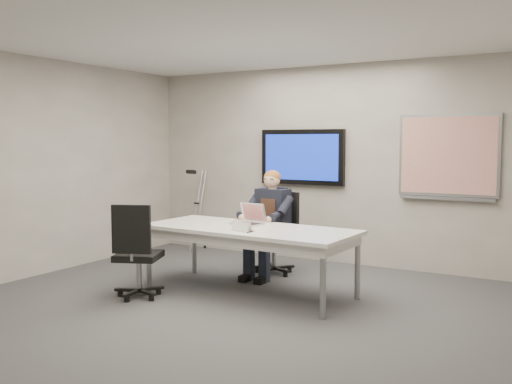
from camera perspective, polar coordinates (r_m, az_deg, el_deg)
The scene contains 14 objects.
floor at distance 5.76m, azimuth -3.89°, elevation -12.35°, with size 6.00×6.00×0.02m, color #3B3C3E.
ceiling at distance 5.60m, azimuth -4.07°, elevation 16.12°, with size 6.00×6.00×0.02m, color silver.
wall_back at distance 8.16m, azimuth 7.96°, elevation 2.74°, with size 6.00×0.02×2.80m, color gray.
wall_left at distance 7.61m, azimuth -23.02°, elevation 2.22°, with size 0.02×6.00×2.80m, color gray.
conference_table at distance 6.49m, azimuth -0.71°, elevation -4.30°, with size 2.49×1.12×0.76m.
tv_display at distance 8.31m, azimuth 4.63°, elevation 3.50°, with size 1.30×0.09×0.80m.
whiteboard at distance 7.68m, azimuth 18.66°, elevation 3.35°, with size 1.25×0.08×1.10m.
office_chair_far at distance 7.50m, azimuth 2.08°, elevation -5.62°, with size 0.66×0.66×1.07m.
office_chair_near at distance 6.46m, azimuth -11.77°, elevation -7.52°, with size 0.66×0.66×1.06m.
seated_person at distance 7.26m, azimuth 1.03°, elevation -4.26°, with size 0.44×0.76×1.36m.
crutch at distance 9.09m, azimuth -5.81°, elevation -1.70°, with size 0.18×0.43×1.32m, color #A0A2A7, non-canonical shape.
laptop at distance 6.72m, azimuth -0.65°, elevation -2.71°, with size 0.37×0.36×0.24m.
name_tent at distance 6.19m, azimuth -1.44°, elevation -3.45°, with size 0.26×0.07×0.10m, color silver, non-canonical shape.
pen at distance 6.12m, azimuth -0.56°, elevation -3.99°, with size 0.01×0.01×0.14m, color black.
Camera 1 is at (3.09, -4.55, 1.72)m, focal length 40.00 mm.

